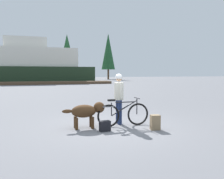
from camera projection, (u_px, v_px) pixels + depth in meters
name	position (u px, v px, depth m)	size (l,w,h in m)	color
ground_plane	(115.00, 127.00, 7.15)	(160.00, 160.00, 0.00)	slate
bicycle	(123.00, 114.00, 7.20)	(1.75, 0.44, 0.92)	black
person_cyclist	(119.00, 94.00, 7.51)	(0.32, 0.53, 1.71)	navy
dog	(87.00, 111.00, 6.97)	(1.34, 0.47, 0.81)	#472D19
backpack	(155.00, 122.00, 6.78)	(0.28, 0.20, 0.45)	#8C7251
handbag_pannier	(105.00, 126.00, 6.61)	(0.32, 0.18, 0.31)	black
dock_pier	(52.00, 83.00, 33.78)	(18.02, 2.93, 0.40)	brown
ferry_boat	(11.00, 66.00, 38.35)	(28.28, 8.19, 8.35)	#1E331E
pine_tree_center	(67.00, 52.00, 52.38)	(3.76, 3.76, 10.79)	#4C331E
pine_tree_far_right	(108.00, 52.00, 57.50)	(3.50, 3.50, 11.85)	#4C331E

